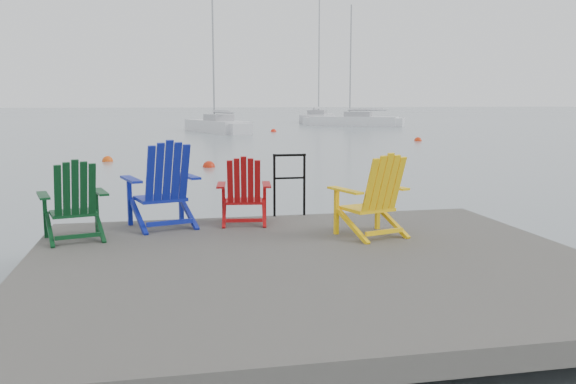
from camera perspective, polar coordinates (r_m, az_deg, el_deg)
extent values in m
plane|color=gray|center=(6.59, 2.36, -10.50)|extent=(400.00, 400.00, 0.00)
cube|color=#2A2825|center=(6.47, 2.38, -7.15)|extent=(6.00, 5.00, 0.20)
cylinder|color=black|center=(8.68, -19.16, -8.33)|extent=(0.26, 0.26, 1.20)
cylinder|color=black|center=(8.73, -1.15, -7.75)|extent=(0.26, 0.26, 1.20)
cylinder|color=black|center=(9.58, 15.05, -6.58)|extent=(0.26, 0.26, 1.20)
cylinder|color=black|center=(8.72, -1.28, 0.62)|extent=(0.04, 0.04, 0.90)
cylinder|color=black|center=(8.81, 1.54, 0.70)|extent=(0.04, 0.04, 0.90)
cylinder|color=black|center=(8.71, 0.13, 3.47)|extent=(0.48, 0.04, 0.04)
cylinder|color=black|center=(8.75, 0.13, 1.31)|extent=(0.44, 0.03, 0.03)
cube|color=#093316|center=(7.77, -19.46, -1.87)|extent=(0.61, 0.57, 0.04)
cube|color=#093316|center=(7.94, -21.76, -2.10)|extent=(0.06, 0.06, 0.54)
cube|color=#093316|center=(8.00, -17.46, -1.80)|extent=(0.06, 0.06, 0.54)
cube|color=#093316|center=(7.69, -21.93, -0.30)|extent=(0.26, 0.59, 0.03)
cube|color=#093316|center=(7.76, -17.15, 0.02)|extent=(0.26, 0.59, 0.03)
cube|color=#093316|center=(7.42, -19.29, 0.17)|extent=(0.52, 0.36, 0.66)
cube|color=navy|center=(8.25, -11.86, -0.60)|extent=(0.72, 0.68, 0.04)
cube|color=navy|center=(8.38, -14.59, -0.90)|extent=(0.07, 0.07, 0.63)
cube|color=navy|center=(8.56, -9.98, -0.55)|extent=(0.07, 0.07, 0.63)
cube|color=navy|center=(8.09, -14.47, 1.16)|extent=(0.32, 0.70, 0.03)
cube|color=navy|center=(8.30, -9.33, 1.49)|extent=(0.32, 0.70, 0.03)
cube|color=navy|center=(7.85, -11.20, 1.74)|extent=(0.61, 0.43, 0.77)
cube|color=#9D0B0D|center=(8.32, -4.13, -0.85)|extent=(0.53, 0.49, 0.04)
cube|color=#9D0B0D|center=(8.51, -6.05, -0.94)|extent=(0.05, 0.05, 0.51)
cube|color=#9D0B0D|center=(8.51, -2.20, -0.91)|extent=(0.05, 0.05, 0.51)
cube|color=#9D0B0D|center=(8.28, -6.28, 0.66)|extent=(0.18, 0.56, 0.02)
cube|color=#9D0B0D|center=(8.28, -2.02, 0.70)|extent=(0.18, 0.56, 0.02)
cube|color=#9D0B0D|center=(7.99, -4.16, 0.95)|extent=(0.47, 0.29, 0.62)
cube|color=yellow|center=(7.61, 7.39, -1.53)|extent=(0.66, 0.62, 0.04)
cube|color=yellow|center=(7.60, 4.55, -1.85)|extent=(0.06, 0.06, 0.57)
cube|color=yellow|center=(7.96, 8.38, -1.43)|extent=(0.06, 0.06, 0.57)
cube|color=yellow|center=(7.35, 5.36, 0.16)|extent=(0.30, 0.63, 0.03)
cube|color=yellow|center=(7.76, 9.56, 0.52)|extent=(0.30, 0.63, 0.03)
cube|color=yellow|center=(7.30, 8.97, 0.70)|extent=(0.55, 0.40, 0.69)
cube|color=silver|center=(43.09, -6.70, 5.94)|extent=(4.17, 7.82, 1.10)
cube|color=#9E9EA3|center=(42.72, -6.52, 6.86)|extent=(2.00, 2.58, 0.55)
cylinder|color=gray|center=(43.53, -7.02, 12.92)|extent=(0.12, 0.12, 9.47)
cube|color=silver|center=(63.05, 2.82, 6.79)|extent=(5.71, 9.54, 1.10)
cube|color=#9E9EA3|center=(62.57, 2.77, 7.42)|extent=(2.61, 3.22, 0.55)
cylinder|color=gray|center=(63.64, 2.92, 12.54)|extent=(0.12, 0.12, 11.63)
cube|color=white|center=(53.65, 6.18, 6.45)|extent=(7.50, 5.52, 1.10)
cube|color=#9E9EA3|center=(53.55, 6.59, 7.19)|extent=(2.65, 2.33, 0.55)
cylinder|color=gray|center=(53.81, 5.87, 12.07)|extent=(0.12, 0.12, 9.44)
sphere|color=red|center=(20.13, -7.41, 2.33)|extent=(0.41, 0.41, 0.41)
sphere|color=#D7480C|center=(22.82, -16.53, 2.77)|extent=(0.39, 0.39, 0.39)
sphere|color=red|center=(33.84, 12.06, 4.70)|extent=(0.41, 0.41, 0.41)
sphere|color=red|center=(43.15, -1.36, 5.67)|extent=(0.41, 0.41, 0.41)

